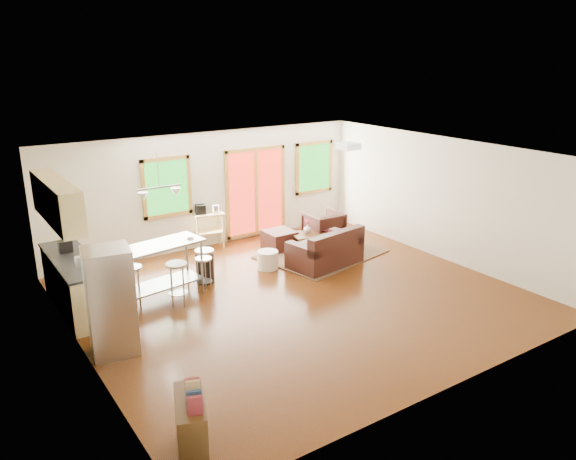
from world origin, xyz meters
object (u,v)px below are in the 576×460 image
armchair (323,225)px  refrigerator (111,301)px  coffee_table (313,235)px  kitchen_cart (207,218)px  loveseat (326,251)px  island (159,262)px  ottoman (279,240)px  rug (321,254)px

armchair → refrigerator: size_ratio=0.50×
coffee_table → kitchen_cart: (-1.91, 1.41, 0.37)m
coffee_table → refrigerator: refrigerator is taller
loveseat → coffee_table: size_ratio=1.55×
coffee_table → island: bearing=-170.8°
armchair → ottoman: (-1.11, 0.17, -0.19)m
refrigerator → kitchen_cart: refrigerator is taller
ottoman → island: size_ratio=0.37×
loveseat → island: size_ratio=0.95×
coffee_table → island: (-3.86, -0.63, 0.38)m
armchair → ottoman: armchair is taller
armchair → kitchen_cart: 2.67m
refrigerator → ottoman: bearing=38.0°
loveseat → ottoman: size_ratio=2.58×
rug → coffee_table: 0.51m
coffee_table → ottoman: 0.77m
ottoman → refrigerator: (-4.51, -2.48, 0.60)m
ottoman → island: island is taller
rug → ottoman: 1.03m
loveseat → armchair: 1.54m
coffee_table → armchair: bearing=29.6°
loveseat → ottoman: bearing=89.8°
rug → armchair: (0.55, 0.68, 0.39)m
refrigerator → kitchen_cart: bearing=56.2°
ottoman → kitchen_cart: size_ratio=0.62×
ottoman → coffee_table: bearing=-36.0°
armchair → island: size_ratio=0.47×
loveseat → kitchen_cart: 2.87m
coffee_table → island: island is taller
ottoman → refrigerator: 5.18m
kitchen_cart → coffee_table: bearing=-36.4°
armchair → island: bearing=13.4°
armchair → refrigerator: 6.08m
rug → armchair: bearing=50.8°
ottoman → refrigerator: bearing=-151.1°
rug → kitchen_cart: kitchen_cart is taller
rug → kitchen_cart: 2.68m
armchair → island: island is taller
coffee_table → ottoman: ottoman is taller
coffee_table → ottoman: size_ratio=1.66×
kitchen_cart → refrigerator: bearing=-132.9°
island → kitchen_cart: size_ratio=1.67×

